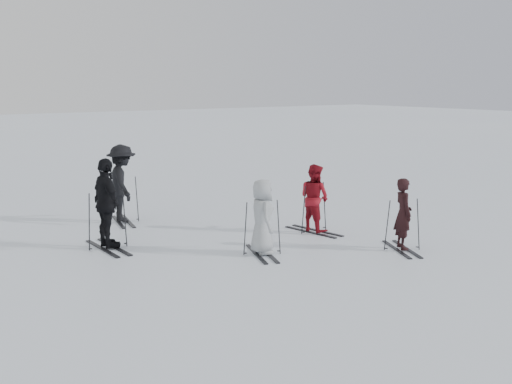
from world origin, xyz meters
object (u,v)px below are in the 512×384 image
(skier_near_dark, at_px, (403,215))
(skier_uphill_left, at_px, (107,205))
(skier_red, at_px, (314,199))
(skier_grey, at_px, (262,218))
(skier_uphill_far, at_px, (122,184))

(skier_near_dark, distance_m, skier_uphill_left, 6.23)
(skier_near_dark, relative_size, skier_red, 0.95)
(skier_near_dark, xyz_separation_m, skier_uphill_left, (-5.04, 3.67, 0.20))
(skier_near_dark, bearing_deg, skier_grey, 87.38)
(skier_near_dark, height_order, skier_uphill_far, skier_uphill_far)
(skier_near_dark, relative_size, skier_grey, 0.98)
(skier_red, height_order, skier_grey, skier_red)
(skier_grey, bearing_deg, skier_uphill_left, 67.52)
(skier_near_dark, xyz_separation_m, skier_uphill_far, (-3.73, 5.89, 0.22))
(skier_near_dark, distance_m, skier_grey, 2.98)
(skier_near_dark, bearing_deg, skier_uphill_far, 57.96)
(skier_red, bearing_deg, skier_near_dark, -175.97)
(skier_uphill_left, height_order, skier_uphill_far, skier_uphill_far)
(skier_grey, distance_m, skier_uphill_far, 4.62)
(skier_red, xyz_separation_m, skier_uphill_left, (-4.57, 1.35, 0.16))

